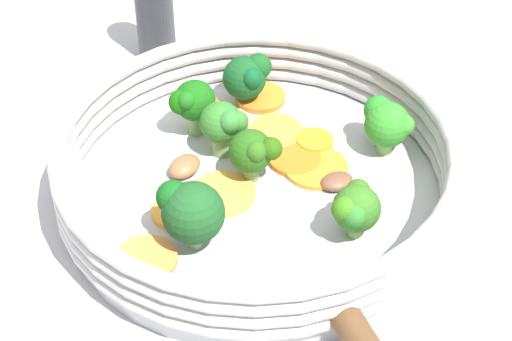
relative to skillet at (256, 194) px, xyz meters
The scene contains 25 objects.
ground_plane 0.01m from the skillet, ahead, with size 4.00×4.00×0.00m, color #BAB8BD.
skillet is the anchor object (origin of this frame).
skillet_rim_wall 0.03m from the skillet, ahead, with size 0.29×0.29×0.04m.
skillet_rivet_left 0.13m from the skillet, 105.62° to the right, with size 0.01×0.01×0.01m, color #B5B1B3.
skillet_rivet_right 0.13m from the skillet, 74.89° to the right, with size 0.01×0.01×0.01m, color #B3B5B3.
carrot_slice_0 0.09m from the skillet, 89.35° to the left, with size 0.03×0.03×0.00m, color orange.
carrot_slice_1 0.11m from the skillet, 65.52° to the left, with size 0.04×0.04×0.01m, color orange.
carrot_slice_2 0.04m from the skillet, 21.70° to the left, with size 0.04×0.04×0.00m, color orange.
carrot_slice_3 0.06m from the skillet, 53.23° to the left, with size 0.04×0.04×0.00m, color orange.
carrot_slice_4 0.06m from the skillet, behind, with size 0.04×0.04×0.00m, color orange.
carrot_slice_5 0.10m from the skillet, 156.61° to the right, with size 0.04×0.04×0.00m, color #EA8A41.
carrot_slice_6 0.03m from the skillet, behind, with size 0.05×0.05×0.00m, color #F89C42.
carrot_slice_7 0.05m from the skillet, ahead, with size 0.05×0.05×0.00m, color orange.
carrot_slice_8 0.07m from the skillet, 24.68° to the left, with size 0.03×0.03×0.01m, color orange.
broccoli_floret_0 0.09m from the skillet, 105.63° to the left, with size 0.04×0.03×0.05m.
broccoli_floret_1 0.11m from the skillet, 70.88° to the left, with size 0.04×0.04×0.04m.
broccoli_floret_2 0.08m from the skillet, 149.51° to the right, with size 0.04×0.04×0.05m.
broccoli_floret_3 0.09m from the skillet, 59.62° to the right, with size 0.04×0.04×0.04m.
broccoli_floret_4 0.11m from the skillet, ahead, with size 0.03×0.04×0.04m.
broccoli_floret_5 0.06m from the skillet, 100.96° to the left, with size 0.03×0.04×0.04m.
broccoli_floret_6 0.03m from the skillet, 59.22° to the left, with size 0.03×0.03×0.04m.
mushroom_piece_0 0.06m from the skillet, 141.68° to the left, with size 0.03×0.02×0.01m, color #8A5F3C.
mushroom_piece_1 0.05m from the skillet, 166.15° to the right, with size 0.02×0.02×0.01m, color brown.
mushroom_piece_2 0.06m from the skillet, 22.54° to the right, with size 0.02×0.02×0.01m, color brown.
salt_shaker 0.22m from the skillet, 92.15° to the left, with size 0.03×0.03×0.11m.
Camera 1 is at (-0.18, -0.42, 0.43)m, focal length 60.00 mm.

